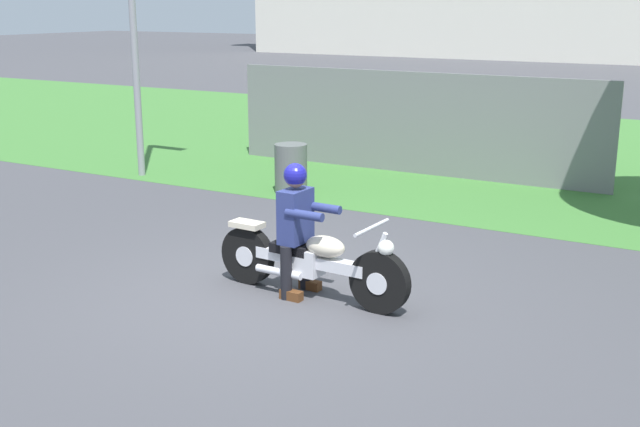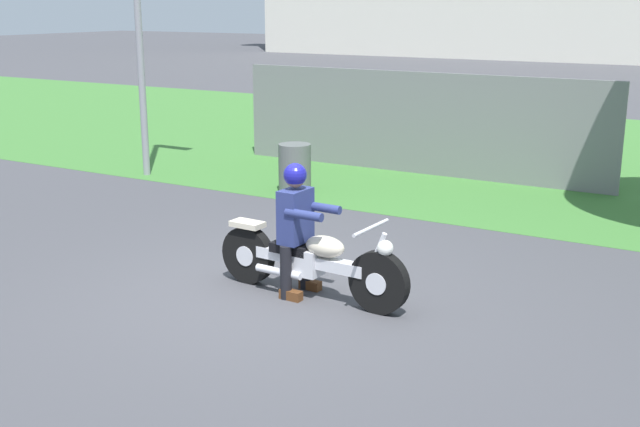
# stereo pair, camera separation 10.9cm
# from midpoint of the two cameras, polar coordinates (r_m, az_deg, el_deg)

# --- Properties ---
(ground) EXTENTS (120.00, 120.00, 0.00)m
(ground) POSITION_cam_midpoint_polar(r_m,az_deg,el_deg) (8.31, -4.01, -5.99)
(ground) COLOR #424247
(grass_verge) EXTENTS (60.00, 12.00, 0.01)m
(grass_verge) POSITION_cam_midpoint_polar(r_m,az_deg,el_deg) (16.85, 14.29, 4.35)
(grass_verge) COLOR #3D7533
(grass_verge) RESTS_ON ground
(motorcycle_lead) EXTENTS (2.25, 0.66, 0.87)m
(motorcycle_lead) POSITION_cam_midpoint_polar(r_m,az_deg,el_deg) (8.16, -1.04, -3.46)
(motorcycle_lead) COLOR black
(motorcycle_lead) RESTS_ON ground
(rider_lead) EXTENTS (0.56, 0.48, 1.40)m
(rider_lead) POSITION_cam_midpoint_polar(r_m,az_deg,el_deg) (8.12, -2.05, -0.41)
(rider_lead) COLOR black
(rider_lead) RESTS_ON ground
(trash_can) EXTENTS (0.52, 0.52, 0.79)m
(trash_can) POSITION_cam_midpoint_polar(r_m,az_deg,el_deg) (12.70, -2.35, 3.25)
(trash_can) COLOR #595E5B
(trash_can) RESTS_ON ground
(fence_segment) EXTENTS (7.00, 0.06, 1.80)m
(fence_segment) POSITION_cam_midpoint_polar(r_m,az_deg,el_deg) (14.23, 6.40, 6.50)
(fence_segment) COLOR slate
(fence_segment) RESTS_ON ground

